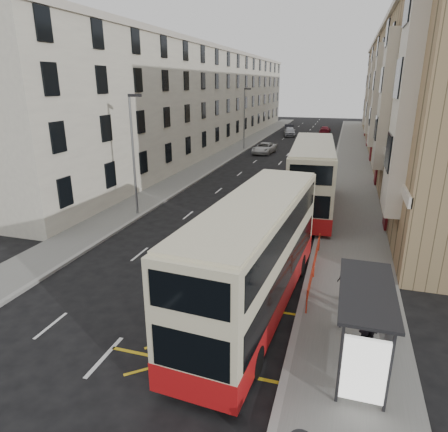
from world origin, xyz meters
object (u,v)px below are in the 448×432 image
(street_lamp_far, at_px, (245,115))
(car_red, at_px, (325,130))
(pedestrian_mid, at_px, (387,311))
(white_van, at_px, (264,148))
(street_lamp_near, at_px, (134,149))
(bus_shelter, at_px, (371,317))
(car_dark, at_px, (289,129))
(pedestrian_far, at_px, (348,285))
(double_decker_rear, at_px, (312,177))
(car_silver, at_px, (290,131))
(pedestrian_near, at_px, (368,323))
(double_decker_front, at_px, (255,256))

(street_lamp_far, xyz_separation_m, car_red, (9.47, 22.77, -4.00))
(pedestrian_mid, bearing_deg, white_van, 98.41)
(car_red, bearing_deg, street_lamp_near, 81.38)
(bus_shelter, height_order, white_van, bus_shelter)
(car_dark, relative_size, car_red, 1.06)
(street_lamp_far, bearing_deg, car_dark, 82.03)
(bus_shelter, height_order, car_dark, bus_shelter)
(pedestrian_far, xyz_separation_m, white_van, (-10.86, 36.20, -0.29))
(street_lamp_near, bearing_deg, street_lamp_far, 90.00)
(bus_shelter, relative_size, double_decker_rear, 0.34)
(bus_shelter, height_order, double_decker_rear, double_decker_rear)
(bus_shelter, xyz_separation_m, street_lamp_near, (-14.69, 12.39, 2.50))
(pedestrian_far, xyz_separation_m, car_silver, (-10.26, 55.11, -0.18))
(street_lamp_far, xyz_separation_m, pedestrian_mid, (15.48, -39.79, -3.70))
(street_lamp_near, distance_m, car_dark, 51.87)
(street_lamp_near, relative_size, street_lamp_far, 1.00)
(pedestrian_near, bearing_deg, pedestrian_mid, -147.90)
(car_dark, bearing_deg, street_lamp_near, -103.10)
(car_red, bearing_deg, double_decker_front, 92.49)
(pedestrian_mid, bearing_deg, car_silver, 92.06)
(pedestrian_mid, distance_m, pedestrian_far, 2.09)
(pedestrian_near, xyz_separation_m, pedestrian_far, (-0.70, 2.72, -0.05))
(double_decker_rear, bearing_deg, car_silver, 96.15)
(white_van, xyz_separation_m, car_silver, (0.60, 18.90, 0.11))
(white_van, xyz_separation_m, car_red, (6.24, 24.79, -0.05))
(pedestrian_near, distance_m, pedestrian_far, 2.81)
(pedestrian_mid, bearing_deg, double_decker_front, 168.19)
(street_lamp_near, distance_m, street_lamp_far, 30.00)
(white_van, height_order, car_silver, car_silver)
(double_decker_front, distance_m, car_dark, 61.70)
(street_lamp_far, bearing_deg, pedestrian_far, -69.76)
(street_lamp_far, relative_size, double_decker_front, 0.68)
(double_decker_front, relative_size, car_dark, 2.54)
(double_decker_front, bearing_deg, double_decker_rear, 90.58)
(street_lamp_far, bearing_deg, white_van, -31.99)
(pedestrian_mid, bearing_deg, bus_shelter, -116.44)
(car_dark, xyz_separation_m, car_red, (6.44, 1.13, -0.13))
(street_lamp_far, distance_m, double_decker_rear, 27.81)
(double_decker_rear, relative_size, car_dark, 2.66)
(pedestrian_mid, distance_m, car_red, 62.84)
(double_decker_front, height_order, pedestrian_near, double_decker_front)
(double_decker_rear, xyz_separation_m, car_silver, (-7.52, 42.18, -1.69))
(pedestrian_near, xyz_separation_m, pedestrian_mid, (0.69, 1.16, -0.09))
(street_lamp_far, distance_m, pedestrian_near, 43.68)
(double_decker_rear, xyz_separation_m, pedestrian_mid, (4.13, -14.49, -1.55))
(street_lamp_near, xyz_separation_m, pedestrian_far, (14.09, -8.22, -3.66))
(double_decker_front, height_order, car_red, double_decker_front)
(bus_shelter, bearing_deg, street_lamp_far, 109.12)
(street_lamp_far, xyz_separation_m, pedestrian_near, (14.79, -40.94, -3.61))
(pedestrian_near, xyz_separation_m, car_dark, (-11.76, 62.58, -0.26))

